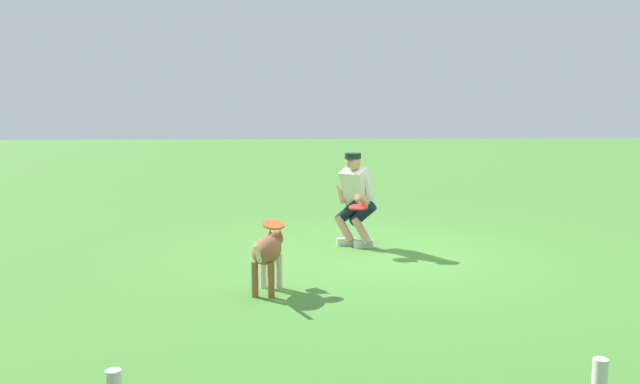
% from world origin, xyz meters
% --- Properties ---
extents(ground_plane, '(60.00, 60.00, 0.00)m').
position_xyz_m(ground_plane, '(0.00, 0.00, 0.00)').
color(ground_plane, '#4B8A36').
extents(person, '(0.60, 0.71, 1.29)m').
position_xyz_m(person, '(0.27, -0.58, 0.70)').
color(person, silver).
rests_on(person, ground_plane).
extents(dog, '(0.40, 0.98, 0.61)m').
position_xyz_m(dog, '(1.41, 1.53, 0.42)').
color(dog, '#935B38').
rests_on(dog, ground_plane).
extents(frisbee_flying, '(0.32, 0.32, 0.08)m').
position_xyz_m(frisbee_flying, '(1.35, 1.37, 0.68)').
color(frisbee_flying, '#E85A21').
extents(frisbee_held, '(0.35, 0.35, 0.06)m').
position_xyz_m(frisbee_held, '(0.26, -0.19, 0.61)').
color(frisbee_held, red).
rests_on(frisbee_held, person).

